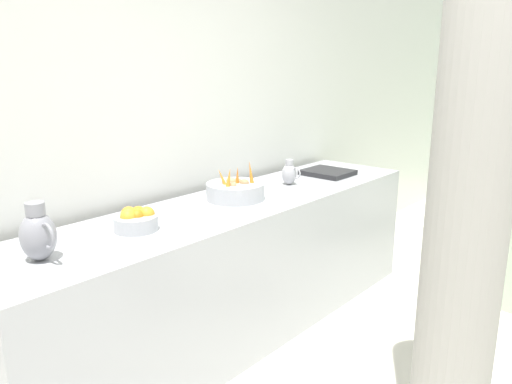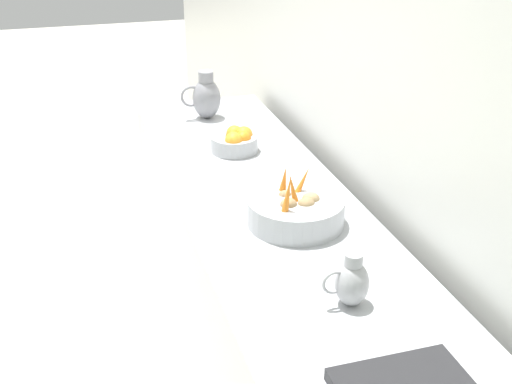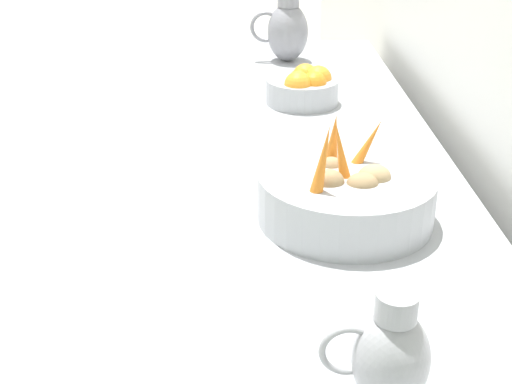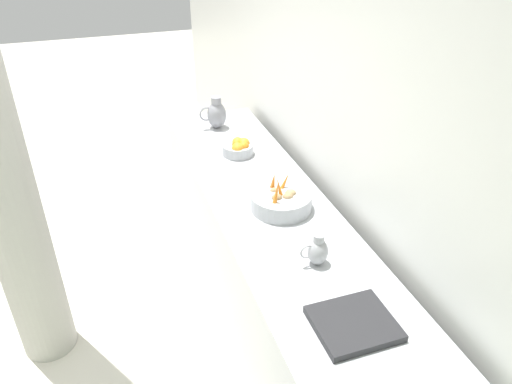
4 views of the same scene
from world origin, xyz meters
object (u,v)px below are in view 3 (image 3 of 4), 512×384
(vegetable_colander, at_px, (346,195))
(metal_pitcher_short, at_px, (390,355))
(metal_pitcher_tall, at_px, (287,30))
(orange_bowl, at_px, (304,87))

(vegetable_colander, xyz_separation_m, metal_pitcher_short, (0.01, 0.53, 0.02))
(metal_pitcher_tall, distance_m, metal_pitcher_short, 1.79)
(vegetable_colander, relative_size, metal_pitcher_short, 2.05)
(vegetable_colander, distance_m, orange_bowl, 0.76)
(vegetable_colander, height_order, metal_pitcher_tall, metal_pitcher_tall)
(orange_bowl, bearing_deg, vegetable_colander, 91.96)
(metal_pitcher_tall, bearing_deg, orange_bowl, 92.89)
(vegetable_colander, bearing_deg, orange_bowl, -88.04)
(vegetable_colander, xyz_separation_m, metal_pitcher_tall, (0.05, -1.26, 0.06))
(metal_pitcher_tall, xyz_separation_m, metal_pitcher_short, (-0.04, 1.79, -0.04))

